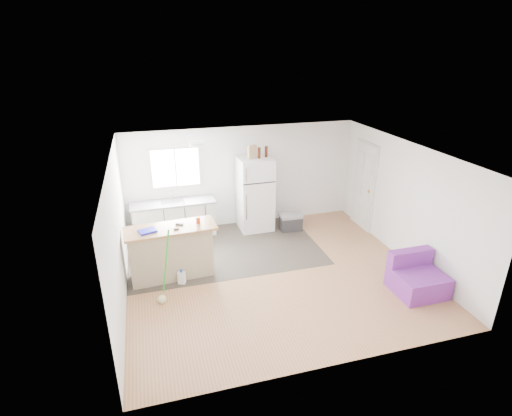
% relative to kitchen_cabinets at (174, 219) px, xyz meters
% --- Properties ---
extents(room, '(5.51, 5.01, 2.41)m').
position_rel_kitchen_cabinets_xyz_m(room, '(1.69, -2.21, 0.77)').
color(room, '#A06943').
rests_on(room, ground).
extents(vinyl_zone, '(4.05, 2.50, 0.00)m').
position_rel_kitchen_cabinets_xyz_m(vinyl_zone, '(0.97, -0.96, -0.43)').
color(vinyl_zone, '#332D26').
rests_on(vinyl_zone, floor).
extents(window, '(1.18, 0.06, 0.98)m').
position_rel_kitchen_cabinets_xyz_m(window, '(0.14, 0.28, 1.12)').
color(window, white).
rests_on(window, back_wall).
extents(interior_door, '(0.11, 0.92, 2.10)m').
position_rel_kitchen_cabinets_xyz_m(interior_door, '(4.41, -0.66, 0.59)').
color(interior_door, white).
rests_on(interior_door, right_wall).
extents(ceiling_fixture, '(0.30, 0.30, 0.07)m').
position_rel_kitchen_cabinets_xyz_m(ceiling_fixture, '(0.49, -1.01, 1.93)').
color(ceiling_fixture, white).
rests_on(ceiling_fixture, ceiling).
extents(kitchen_cabinets, '(1.90, 0.63, 1.11)m').
position_rel_kitchen_cabinets_xyz_m(kitchen_cabinets, '(0.00, 0.00, 0.00)').
color(kitchen_cabinets, white).
rests_on(kitchen_cabinets, floor).
extents(peninsula, '(1.70, 0.75, 1.02)m').
position_rel_kitchen_cabinets_xyz_m(peninsula, '(-0.21, -1.74, 0.09)').
color(peninsula, tan).
rests_on(peninsula, floor).
extents(refrigerator, '(0.79, 0.75, 1.74)m').
position_rel_kitchen_cabinets_xyz_m(refrigerator, '(1.90, -0.08, 0.44)').
color(refrigerator, white).
rests_on(refrigerator, floor).
extents(cooler, '(0.52, 0.36, 0.40)m').
position_rel_kitchen_cabinets_xyz_m(cooler, '(2.69, -0.43, -0.23)').
color(cooler, '#2C2C2F').
rests_on(cooler, floor).
extents(purple_seat, '(0.85, 0.80, 0.70)m').
position_rel_kitchen_cabinets_xyz_m(purple_seat, '(3.97, -3.44, -0.17)').
color(purple_seat, purple).
rests_on(purple_seat, floor).
extents(cleaner_jug, '(0.16, 0.14, 0.29)m').
position_rel_kitchen_cabinets_xyz_m(cleaner_jug, '(-0.07, -2.06, -0.30)').
color(cleaner_jug, white).
rests_on(cleaner_jug, floor).
extents(mop, '(0.32, 0.37, 1.39)m').
position_rel_kitchen_cabinets_xyz_m(mop, '(-0.43, -2.54, -0.20)').
color(mop, green).
rests_on(mop, floor).
extents(red_cup, '(0.10, 0.10, 0.12)m').
position_rel_kitchen_cabinets_xyz_m(red_cup, '(0.35, -1.70, 0.65)').
color(red_cup, red).
rests_on(red_cup, peninsula).
extents(blue_tray, '(0.35, 0.30, 0.04)m').
position_rel_kitchen_cabinets_xyz_m(blue_tray, '(-0.59, -1.82, 0.61)').
color(blue_tray, '#1418BE').
rests_on(blue_tray, peninsula).
extents(tool_a, '(0.15, 0.10, 0.03)m').
position_rel_kitchen_cabinets_xyz_m(tool_a, '(-0.00, -1.68, 0.61)').
color(tool_a, black).
rests_on(tool_a, peninsula).
extents(tool_b, '(0.10, 0.05, 0.03)m').
position_rel_kitchen_cabinets_xyz_m(tool_b, '(-0.08, -1.87, 0.61)').
color(tool_b, black).
rests_on(tool_b, peninsula).
extents(cardboard_box, '(0.22, 0.15, 0.30)m').
position_rel_kitchen_cabinets_xyz_m(cardboard_box, '(1.83, -0.11, 1.46)').
color(cardboard_box, '#9E7E5A').
rests_on(cardboard_box, refrigerator).
extents(bottle_left, '(0.09, 0.09, 0.25)m').
position_rel_kitchen_cabinets_xyz_m(bottle_left, '(1.98, -0.14, 1.44)').
color(bottle_left, '#3D160B').
rests_on(bottle_left, refrigerator).
extents(bottle_right, '(0.07, 0.07, 0.25)m').
position_rel_kitchen_cabinets_xyz_m(bottle_right, '(2.17, -0.08, 1.44)').
color(bottle_right, '#3D160B').
rests_on(bottle_right, refrigerator).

